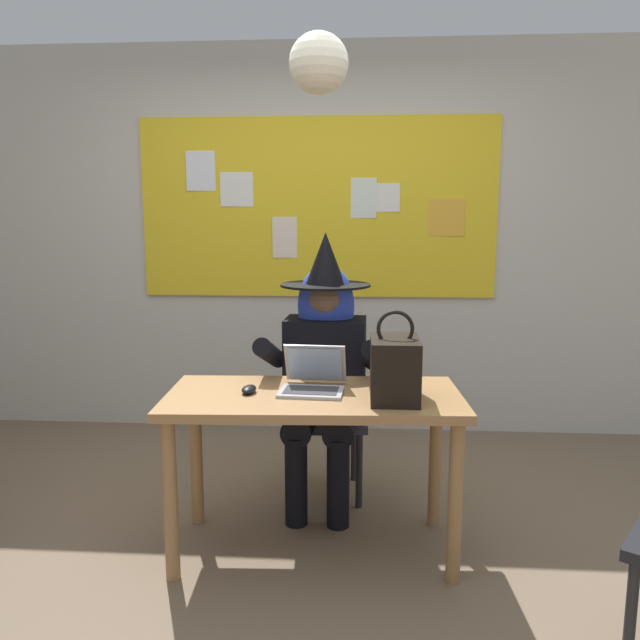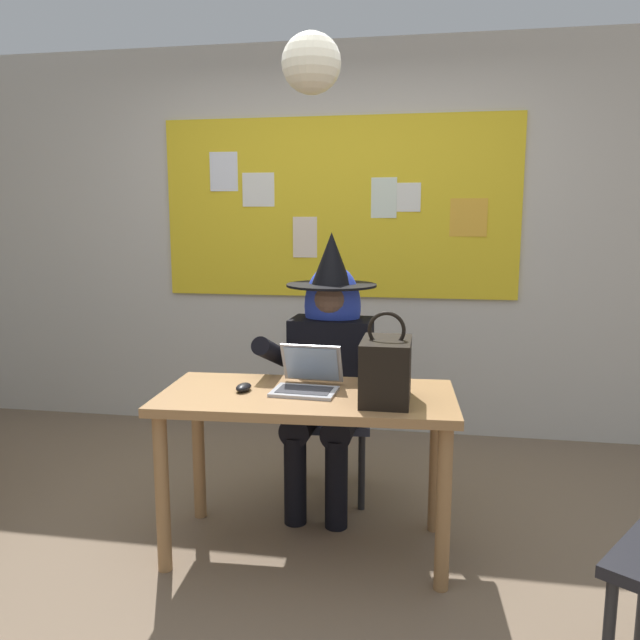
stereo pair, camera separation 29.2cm
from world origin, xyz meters
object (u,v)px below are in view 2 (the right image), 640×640
Objects in this scene: chair_at_desk at (331,401)px; handbag at (386,370)px; computer_mouse at (244,387)px; laptop at (307,380)px; desk_main at (307,417)px; person_costumed at (329,355)px.

chair_at_desk is 0.88m from handbag.
chair_at_desk is 0.78m from computer_mouse.
computer_mouse is at bearing -163.24° from laptop.
laptop is at bearing -6.77° from chair_at_desk.
handbag is (0.34, -0.06, 0.24)m from desk_main.
laptop is (-0.01, 0.05, 0.15)m from desk_main.
desk_main is at bearing -77.29° from laptop.
computer_mouse is 0.28× the size of handbag.
person_costumed reaches higher than handbag.
laptop is 0.38m from handbag.
laptop reaches higher than chair_at_desk.
handbag is (0.34, -0.72, 0.36)m from chair_at_desk.
desk_main is 0.57m from person_costumed.
chair_at_desk is at bearing 91.89° from laptop.
chair_at_desk is at bearing -175.30° from person_costumed.
laptop reaches higher than desk_main.
laptop is 0.28m from computer_mouse.
chair_at_desk reaches higher than computer_mouse.
computer_mouse is at bearing -28.44° from chair_at_desk.
person_costumed reaches higher than desk_main.
person_costumed is 0.69m from handbag.
person_costumed reaches higher than laptop.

